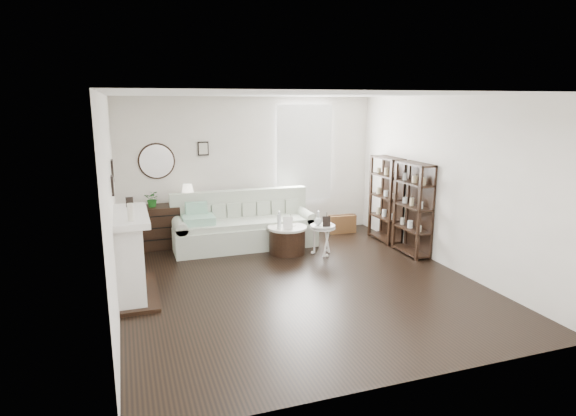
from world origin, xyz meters
name	(u,v)px	position (x,y,z in m)	size (l,w,h in m)	color
room	(287,154)	(0.73, 2.70, 1.60)	(5.50, 5.50, 5.50)	black
fireplace	(131,258)	(-2.32, 0.30, 0.54)	(0.50, 1.40, 1.84)	white
shelf_unit_far	(386,199)	(2.33, 1.55, 0.80)	(0.30, 0.80, 1.60)	black
shelf_unit_near	(413,209)	(2.33, 0.65, 0.80)	(0.30, 0.80, 1.60)	black
sofa	(244,228)	(-0.31, 2.08, 0.33)	(2.57, 0.89, 1.00)	beige
quilt	(198,220)	(-1.15, 1.95, 0.58)	(0.55, 0.45, 0.14)	#2A9B64
suitcase	(342,224)	(1.79, 2.29, 0.18)	(0.55, 0.18, 0.36)	brown
dresser	(171,226)	(-1.59, 2.47, 0.39)	(1.16, 0.50, 0.77)	black
table_lamp	(188,194)	(-1.25, 2.47, 0.95)	(0.23, 0.23, 0.37)	white
potted_plant	(153,199)	(-1.88, 2.42, 0.92)	(0.27, 0.23, 0.29)	#1A5B1A
drum_table	(287,240)	(0.30, 1.40, 0.24)	(0.69, 0.69, 0.48)	black
pedestal_table	(323,228)	(0.85, 1.11, 0.48)	(0.44, 0.44, 0.53)	white
eiffel_drum	(290,221)	(0.38, 1.45, 0.57)	(0.10, 0.10, 0.18)	black
bottle_drum	(279,220)	(0.13, 1.32, 0.63)	(0.07, 0.07, 0.31)	silver
card_frame_drum	(288,223)	(0.25, 1.23, 0.59)	(0.16, 0.01, 0.22)	white
eiffel_ped	(327,219)	(0.93, 1.14, 0.62)	(0.11, 0.11, 0.19)	black
flask_ped	(318,218)	(0.77, 1.13, 0.65)	(0.13, 0.13, 0.25)	silver
card_frame_ped	(326,221)	(0.87, 1.00, 0.62)	(0.13, 0.01, 0.18)	black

